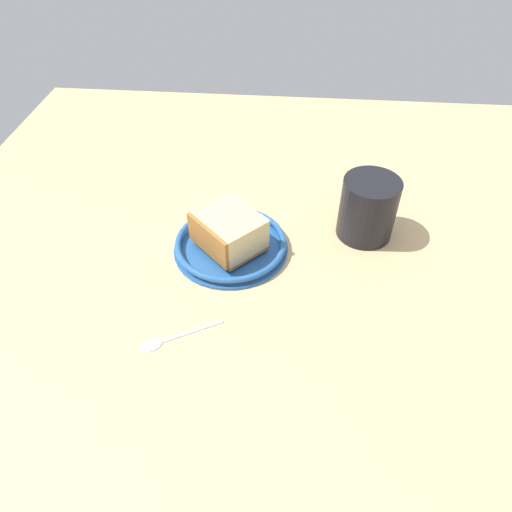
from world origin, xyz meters
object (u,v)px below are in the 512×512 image
object	(u,v)px
small_plate	(231,244)
cake_slice	(229,231)
teaspoon	(163,340)
tea_mug	(368,207)

from	to	relation	value
small_plate	cake_slice	distance (cm)	2.79
teaspoon	tea_mug	bearing A→B (deg)	41.63
small_plate	tea_mug	distance (cm)	21.83
tea_mug	teaspoon	bearing A→B (deg)	-138.37
small_plate	cake_slice	bearing A→B (deg)	-134.60
cake_slice	tea_mug	bearing A→B (deg)	16.16
tea_mug	teaspoon	world-z (taller)	tea_mug
small_plate	cake_slice	world-z (taller)	cake_slice
small_plate	tea_mug	world-z (taller)	tea_mug
cake_slice	teaspoon	size ratio (longest dim) A/B	1.18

